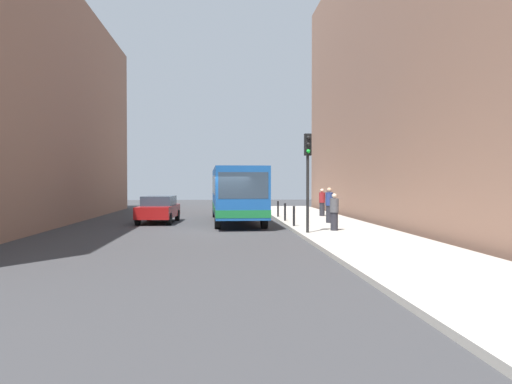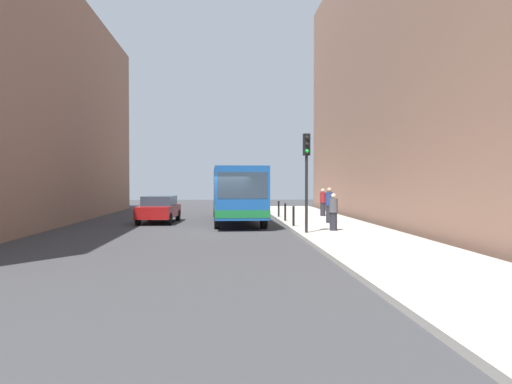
% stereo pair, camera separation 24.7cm
% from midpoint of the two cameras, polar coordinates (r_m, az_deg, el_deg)
% --- Properties ---
extents(ground_plane, '(80.00, 80.00, 0.00)m').
position_cam_midpoint_polar(ground_plane, '(22.52, -4.35, -4.57)').
color(ground_plane, '#38383A').
extents(sidewalk, '(4.40, 40.00, 0.15)m').
position_cam_midpoint_polar(sidewalk, '(23.14, 9.18, -4.24)').
color(sidewalk, '#ADA89E').
rests_on(sidewalk, ground).
extents(building_left, '(7.00, 32.00, 12.97)m').
position_cam_midpoint_polar(building_left, '(29.12, -27.96, 9.40)').
color(building_left, '#936B56').
rests_on(building_left, ground).
extents(building_right, '(7.00, 32.00, 16.84)m').
position_cam_midpoint_polar(building_right, '(29.44, 19.28, 13.20)').
color(building_right, '#936B56').
rests_on(building_right, ground).
extents(bus, '(2.81, 11.08, 3.00)m').
position_cam_midpoint_polar(bus, '(27.48, -2.62, 0.07)').
color(bus, '#19519E').
rests_on(bus, ground).
extents(car_beside_bus, '(2.05, 4.49, 1.48)m').
position_cam_midpoint_polar(car_beside_bus, '(27.50, -11.58, -1.91)').
color(car_beside_bus, maroon).
rests_on(car_beside_bus, ground).
extents(traffic_light, '(0.28, 0.33, 4.10)m').
position_cam_midpoint_polar(traffic_light, '(20.26, 5.74, 3.30)').
color(traffic_light, black).
rests_on(traffic_light, sidewalk).
extents(bollard_near, '(0.11, 0.11, 0.95)m').
position_cam_midpoint_polar(bollard_near, '(23.32, 4.16, -2.83)').
color(bollard_near, black).
rests_on(bollard_near, sidewalk).
extents(bollard_mid, '(0.11, 0.11, 0.95)m').
position_cam_midpoint_polar(bollard_mid, '(26.46, 3.15, -2.36)').
color(bollard_mid, black).
rests_on(bollard_mid, sidewalk).
extents(bollard_far, '(0.11, 0.11, 0.95)m').
position_cam_midpoint_polar(bollard_far, '(29.59, 2.36, -1.98)').
color(bollard_far, black).
rests_on(bollard_far, sidewalk).
extents(pedestrian_near_signal, '(0.38, 0.38, 1.61)m').
position_cam_midpoint_polar(pedestrian_near_signal, '(21.34, 8.83, -2.34)').
color(pedestrian_near_signal, '#26262D').
rests_on(pedestrian_near_signal, sidewalk).
extents(pedestrian_mid_sidewalk, '(0.38, 0.38, 1.81)m').
position_cam_midpoint_polar(pedestrian_mid_sidewalk, '(25.34, 8.29, -1.53)').
color(pedestrian_mid_sidewalk, '#26262D').
rests_on(pedestrian_mid_sidewalk, sidewalk).
extents(pedestrian_far_sidewalk, '(0.38, 0.38, 1.69)m').
position_cam_midpoint_polar(pedestrian_far_sidewalk, '(30.41, 7.52, -1.21)').
color(pedestrian_far_sidewalk, '#26262D').
rests_on(pedestrian_far_sidewalk, sidewalk).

